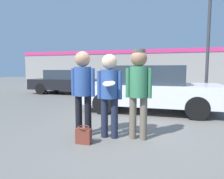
{
  "coord_description": "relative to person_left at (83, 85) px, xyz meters",
  "views": [
    {
      "loc": [
        0.83,
        -4.12,
        1.45
      ],
      "look_at": [
        -0.35,
        0.06,
        1.01
      ],
      "focal_mm": 32.0,
      "sensor_mm": 36.0,
      "label": 1
    }
  ],
  "objects": [
    {
      "name": "street_lamp",
      "position": [
        3.47,
        4.77,
        2.36
      ],
      "size": [
        1.19,
        0.35,
        5.67
      ],
      "color": "#38383D",
      "rests_on": "ground"
    },
    {
      "name": "person_left",
      "position": [
        0.0,
        0.0,
        0.0
      ],
      "size": [
        0.54,
        0.37,
        1.84
      ],
      "color": "black",
      "rests_on": "ground"
    },
    {
      "name": "storefront_building",
      "position": [
        0.95,
        11.92,
        0.41
      ],
      "size": [
        24.0,
        0.22,
        3.0
      ],
      "color": "gray",
      "rests_on": "ground"
    },
    {
      "name": "ground_plane",
      "position": [
        0.95,
        0.14,
        -1.12
      ],
      "size": [
        56.0,
        56.0,
        0.0
      ],
      "primitive_type": "plane",
      "color": "#66635E"
    },
    {
      "name": "handbag",
      "position": [
        0.21,
        -0.48,
        -0.96
      ],
      "size": [
        0.3,
        0.23,
        0.34
      ],
      "color": "brown",
      "rests_on": "ground"
    },
    {
      "name": "person_right",
      "position": [
        1.2,
        0.07,
        0.02
      ],
      "size": [
        0.54,
        0.37,
        1.85
      ],
      "color": "#665B4C",
      "rests_on": "ground"
    },
    {
      "name": "parked_car_far",
      "position": [
        -3.88,
        6.79,
        -0.4
      ],
      "size": [
        4.62,
        1.85,
        1.42
      ],
      "color": "black",
      "rests_on": "ground"
    },
    {
      "name": "person_middle_with_frisbee",
      "position": [
        0.6,
        -0.0,
        -0.05
      ],
      "size": [
        0.54,
        0.56,
        1.77
      ],
      "color": "#1E2338",
      "rests_on": "ground"
    },
    {
      "name": "shrub",
      "position": [
        -2.12,
        11.24,
        -0.63
      ],
      "size": [
        0.98,
        0.98,
        0.98
      ],
      "color": "#387A3D",
      "rests_on": "ground"
    },
    {
      "name": "parked_car_near",
      "position": [
        1.16,
        2.97,
        -0.33
      ],
      "size": [
        4.57,
        1.96,
        1.57
      ],
      "color": "silver",
      "rests_on": "ground"
    }
  ]
}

